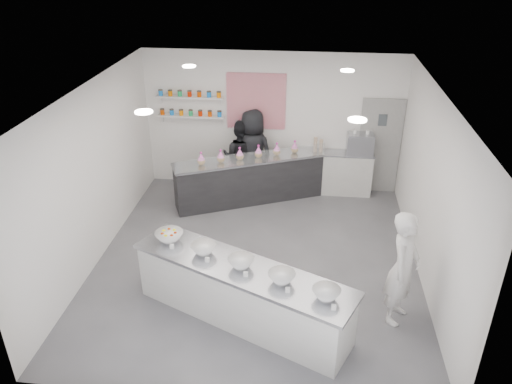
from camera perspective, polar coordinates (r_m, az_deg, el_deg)
floor at (r=8.81m, az=0.08°, el=-7.81°), size 6.00×6.00×0.00m
ceiling at (r=7.50m, az=0.10°, el=11.28°), size 6.00×6.00×0.00m
back_wall at (r=10.80m, az=1.89°, el=8.01°), size 5.50×0.00×5.50m
left_wall at (r=8.75m, az=-18.11°, el=1.82°), size 0.00×6.00×6.00m
right_wall at (r=8.23m, az=19.47°, el=-0.06°), size 0.00×6.00×6.00m
back_door at (r=11.00m, az=13.91°, el=5.06°), size 0.88×0.04×2.10m
pattern_panel at (r=10.67m, az=0.01°, el=10.32°), size 1.25×0.03×1.20m
jar_shelf_lower at (r=10.94m, az=-7.42°, el=8.61°), size 1.45×0.22×0.04m
jar_shelf_upper at (r=10.82m, az=-7.56°, el=10.72°), size 1.45×0.22×0.04m
preserve_jars at (r=10.84m, az=-7.53°, el=9.98°), size 1.45×0.10×0.56m
downlight_0 at (r=6.87m, az=-12.70°, el=8.92°), size 0.24×0.24×0.02m
downlight_1 at (r=6.53m, az=11.51°, el=8.09°), size 0.24×0.24×0.02m
downlight_2 at (r=9.27m, az=-7.65°, el=14.06°), size 0.24×0.24×0.02m
downlight_3 at (r=9.02m, az=10.41°, el=13.50°), size 0.24×0.24×0.02m
prep_counter at (r=7.36m, az=-1.67°, el=-11.49°), size 3.39×2.12×0.92m
back_bar at (r=10.47m, az=-0.76°, el=1.37°), size 3.11×1.83×0.98m
sneeze_guard at (r=9.97m, az=-0.31°, el=3.93°), size 2.84×1.30×0.27m
espresso_ledge at (r=10.98m, az=9.80°, el=2.15°), size 1.28×0.41×0.95m
espresso_machine at (r=10.73m, az=11.80°, el=5.37°), size 0.55×0.38×0.42m
cup_stacks at (r=10.70m, az=7.12°, el=5.34°), size 0.24×0.24×0.30m
prep_bowls at (r=7.03m, az=-1.73°, el=-8.09°), size 2.90×1.69×0.15m
label_cards at (r=6.67m, az=-0.44°, el=-10.77°), size 2.66×0.04×0.07m
cookie_bags at (r=10.21m, az=-0.78°, el=4.54°), size 2.03×1.04×0.28m
woman_prep at (r=7.41m, az=16.44°, el=-8.37°), size 0.65×0.76×1.77m
staff_left at (r=10.74m, az=-1.79°, el=4.04°), size 0.88×0.73×1.65m
staff_right at (r=10.66m, az=-0.40°, el=4.55°), size 1.07×0.88×1.88m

